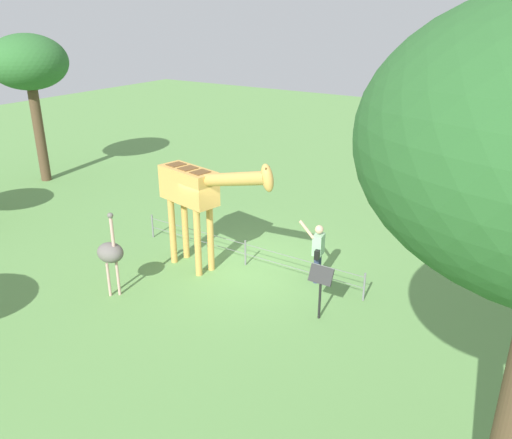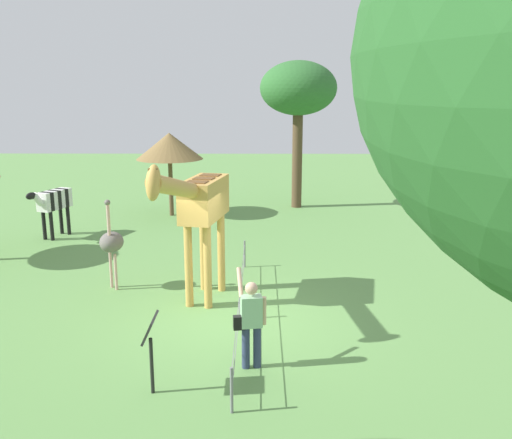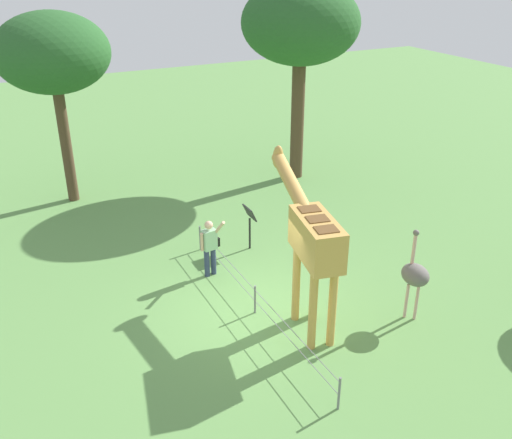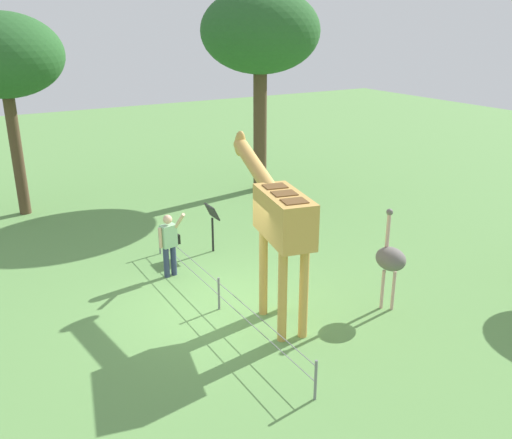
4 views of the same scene
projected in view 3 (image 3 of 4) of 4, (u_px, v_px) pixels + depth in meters
ground_plane at (261, 311)px, 13.60m from camera, size 60.00×60.00×0.00m
giraffe at (311, 236)px, 12.21m from camera, size 3.93×1.27×3.55m
visitor at (210, 245)px, 14.72m from camera, size 0.63×0.58×1.72m
ostrich at (415, 275)px, 12.84m from camera, size 0.70×0.56×2.25m
tree_east at (301, 25)px, 19.24m from camera, size 4.06×4.06×6.98m
tree_northeast at (52, 54)px, 17.50m from camera, size 3.57×3.57×6.18m
info_sign at (250, 219)px, 16.02m from camera, size 0.56×0.21×1.32m
wire_fence at (255, 298)px, 13.36m from camera, size 7.05×0.05×0.75m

